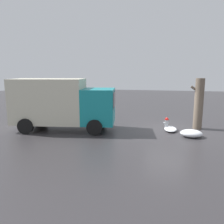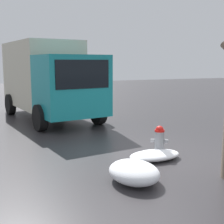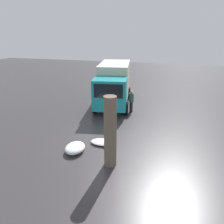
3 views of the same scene
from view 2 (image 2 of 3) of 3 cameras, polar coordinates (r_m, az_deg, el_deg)
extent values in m
plane|color=#333033|center=(7.90, 8.59, -7.88)|extent=(60.00, 60.00, 0.00)
cylinder|color=gray|center=(7.81, 8.64, -5.75)|extent=(0.23, 0.23, 0.61)
cylinder|color=red|center=(7.74, 8.70, -3.39)|extent=(0.24, 0.24, 0.05)
sphere|color=red|center=(7.73, 8.71, -3.22)|extent=(0.19, 0.19, 0.19)
cylinder|color=gray|center=(7.95, 8.70, -4.94)|extent=(0.15, 0.15, 0.11)
cylinder|color=gray|center=(7.80, 7.44, -5.19)|extent=(0.13, 0.13, 0.09)
cylinder|color=gray|center=(7.79, 9.87, -5.27)|extent=(0.13, 0.13, 0.09)
cube|color=teal|center=(10.92, -7.48, 4.82)|extent=(2.17, 2.48, 2.09)
cube|color=black|center=(10.05, -5.31, 6.88)|extent=(0.29, 1.87, 0.92)
cube|color=beige|center=(13.74, -12.75, 6.76)|extent=(4.50, 2.81, 2.68)
cylinder|color=black|center=(11.62, -2.53, -0.05)|extent=(0.93, 0.40, 0.90)
cylinder|color=black|center=(10.73, -13.04, -1.04)|extent=(0.93, 0.40, 0.90)
cylinder|color=black|center=(15.22, -9.88, 1.99)|extent=(0.93, 0.40, 0.90)
cylinder|color=black|center=(14.56, -18.09, 1.35)|extent=(0.93, 0.40, 0.90)
cylinder|color=#23232D|center=(12.24, -2.31, 0.06)|extent=(0.23, 0.23, 0.75)
cylinder|color=#3F5947|center=(12.15, -2.33, 3.26)|extent=(0.34, 0.34, 0.63)
sphere|color=tan|center=(12.11, -2.35, 5.21)|extent=(0.20, 0.20, 0.20)
ellipsoid|color=white|center=(7.54, 7.81, -7.85)|extent=(0.73, 1.29, 0.21)
ellipsoid|color=white|center=(6.12, 4.04, -10.89)|extent=(1.19, 0.92, 0.40)
camera|label=1|loc=(11.90, -78.64, 7.84)|focal=35.00mm
camera|label=3|loc=(8.34, 97.56, 22.83)|focal=35.00mm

